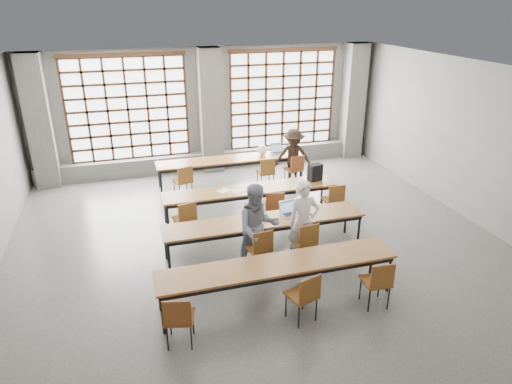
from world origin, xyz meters
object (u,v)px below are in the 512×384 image
chair_front_right (306,239)px  student_back (293,157)px  chair_near_right (378,280)px  student_male (303,222)px  chair_near_mid (305,293)px  laptop_front (289,211)px  chair_back_mid (266,170)px  desk_row_d (278,267)px  chair_near_left (179,316)px  backpack (315,172)px  desk_row_a (231,161)px  chair_mid_right (334,198)px  plastic_bag (262,150)px  desk_row_c (265,223)px  red_pouch (179,314)px  chair_mid_left (186,216)px  mouse (310,213)px  student_female (258,228)px  laptop_back (277,151)px  green_box (261,216)px  chair_front_left (260,246)px  chair_mid_centre (275,205)px  chair_back_right (295,167)px  phone (275,220)px  desk_row_b (250,191)px  chair_back_left (184,179)px

chair_front_right → student_back: bearing=72.5°
chair_near_right → student_male: student_male is taller
chair_near_mid → laptop_front: 2.41m
chair_back_mid → laptop_front: size_ratio=2.22×
desk_row_d → chair_near_left: 1.83m
backpack → desk_row_a: bearing=111.6°
chair_mid_right → plastic_bag: 2.98m
desk_row_c → red_pouch: size_ratio=20.00×
chair_mid_left → mouse: chair_mid_left is taller
chair_mid_right → mouse: (-1.01, -1.00, 0.21)m
chair_near_left → student_female: 2.43m
desk_row_a → laptop_back: bearing=4.7°
plastic_bag → chair_mid_left: bearing=-131.9°
laptop_back → green_box: 4.14m
chair_front_right → red_pouch: (-2.58, -1.50, -0.04)m
desk_row_d → chair_front_left: size_ratio=4.55×
desk_row_c → laptop_front: size_ratio=10.08×
chair_near_mid → plastic_bag: 6.16m
chair_near_left → plastic_bag: bearing=62.6°
plastic_bag → chair_mid_centre: bearing=-101.8°
chair_front_left → student_female: (-0.01, 0.13, 0.31)m
chair_front_right → laptop_back: 4.62m
chair_back_right → phone: bearing=-117.2°
chair_front_right → chair_back_right: bearing=71.8°
chair_back_right → mouse: size_ratio=8.98×
chair_back_right → chair_mid_left: same height
desk_row_b → desk_row_a: bearing=88.1°
student_male → laptop_back: size_ratio=4.51×
chair_mid_centre → chair_front_right: same height
chair_mid_left → student_male: student_male is taller
desk_row_a → laptop_back: (1.35, 0.11, 0.13)m
chair_mid_left → student_male: (2.02, -1.48, 0.29)m
chair_near_mid → mouse: chair_near_mid is taller
backpack → chair_mid_centre: bearing=-165.3°
chair_back_right → laptop_back: size_ratio=2.41×
desk_row_b → green_box: green_box is taller
chair_mid_centre → desk_row_d: bearing=-107.7°
chair_back_left → chair_back_mid: bearing=-0.1°
chair_near_left → student_back: (3.83, 5.48, 0.24)m
desk_row_b → chair_near_right: 3.96m
desk_row_a → mouse: size_ratio=40.82×
chair_back_mid → student_female: student_female is taller
chair_back_right → chair_mid_left: (-3.26, -2.16, 0.00)m
chair_mid_centre → chair_near_mid: same height
chair_back_mid → chair_mid_right: size_ratio=1.00×
desk_row_a → mouse: 3.86m
desk_row_a → chair_near_right: 6.06m
chair_back_right → chair_front_left: size_ratio=1.00×
desk_row_a → chair_mid_right: bearing=-58.3°
chair_near_mid → phone: 2.13m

